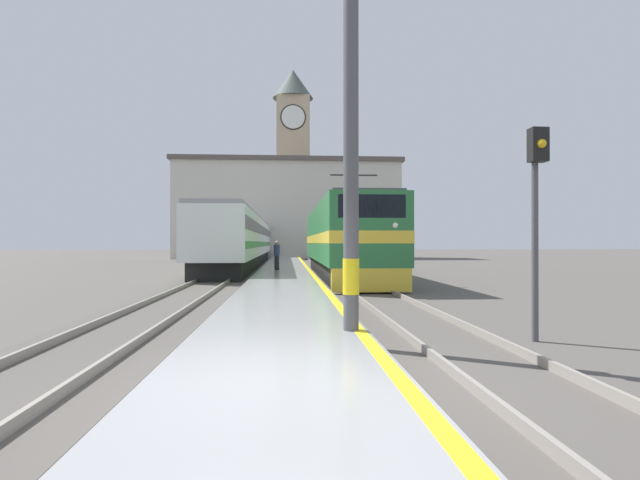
% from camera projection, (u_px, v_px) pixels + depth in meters
% --- Properties ---
extents(ground_plane, '(200.00, 200.00, 0.00)m').
position_uv_depth(ground_plane, '(285.00, 267.00, 35.68)').
color(ground_plane, '#514C47').
extents(platform, '(2.90, 140.00, 0.31)m').
position_uv_depth(platform, '(285.00, 269.00, 30.69)').
color(platform, '#999999').
rests_on(platform, ground).
extents(rail_track_near, '(2.83, 140.00, 0.16)m').
position_uv_depth(rail_track_near, '(333.00, 271.00, 30.89)').
color(rail_track_near, '#514C47').
rests_on(rail_track_near, ground).
extents(rail_track_far, '(2.84, 140.00, 0.16)m').
position_uv_depth(rail_track_far, '(233.00, 271.00, 30.48)').
color(rail_track_far, '#514C47').
rests_on(rail_track_far, ground).
extents(locomotive_train, '(2.92, 18.47, 4.71)m').
position_uv_depth(locomotive_train, '(342.00, 240.00, 26.00)').
color(locomotive_train, black).
rests_on(locomotive_train, ground).
extents(passenger_train, '(2.92, 33.02, 3.67)m').
position_uv_depth(passenger_train, '(244.00, 240.00, 37.86)').
color(passenger_train, black).
rests_on(passenger_train, ground).
extents(catenary_mast, '(2.11, 0.28, 7.35)m').
position_uv_depth(catenary_mast, '(355.00, 114.00, 8.35)').
color(catenary_mast, '#4C4C51').
rests_on(catenary_mast, platform).
extents(person_on_platform, '(0.34, 0.34, 1.57)m').
position_uv_depth(person_on_platform, '(277.00, 255.00, 27.06)').
color(person_on_platform, '#23232D').
rests_on(person_on_platform, platform).
extents(clock_tower, '(5.19, 5.19, 24.12)m').
position_uv_depth(clock_tower, '(293.00, 157.00, 64.23)').
color(clock_tower, tan).
rests_on(clock_tower, ground).
extents(station_building, '(26.03, 7.07, 11.36)m').
position_uv_depth(station_building, '(288.00, 209.00, 57.98)').
color(station_building, beige).
rests_on(station_building, ground).
extents(signal_post, '(0.30, 0.39, 3.80)m').
position_uv_depth(signal_post, '(537.00, 198.00, 8.87)').
color(signal_post, '#4C4C51').
rests_on(signal_post, ground).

